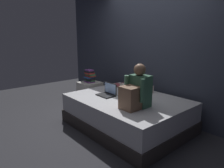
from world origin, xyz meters
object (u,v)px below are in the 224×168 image
bed (127,113)px  person_sitting (136,91)px  book_stack (90,76)px  nightstand (90,94)px  clothes_pile (121,85)px  pillow (136,88)px  laptop (108,92)px

bed → person_sitting: size_ratio=3.05×
book_stack → nightstand: bearing=154.9°
bed → person_sitting: bearing=-28.7°
bed → person_sitting: 0.70m
person_sitting → clothes_pile: size_ratio=2.75×
bed → clothes_pile: size_ratio=8.40×
nightstand → pillow: 1.19m
bed → pillow: (-0.20, 0.45, 0.33)m
nightstand → laptop: laptop is taller
bed → pillow: 0.59m
bed → person_sitting: (0.41, -0.22, 0.52)m
laptop → pillow: size_ratio=0.57×
laptop → pillow: bearing=76.4°
nightstand → pillow: pillow is taller
bed → person_sitting: person_sitting is taller
pillow → bed: bearing=-66.0°
pillow → book_stack: size_ratio=1.93×
bed → book_stack: (-1.29, 0.11, 0.45)m
bed → nightstand: (-1.30, 0.11, 0.02)m
nightstand → book_stack: (0.01, -0.00, 0.42)m
nightstand → clothes_pile: 0.78m
book_stack → pillow: bearing=17.3°
clothes_pile → laptop: bearing=-62.8°
book_stack → clothes_pile: 0.73m
pillow → book_stack: (-1.09, -0.34, 0.11)m
pillow → book_stack: 1.15m
pillow → nightstand: bearing=-163.0°
person_sitting → book_stack: 1.74m
nightstand → book_stack: bearing=-25.1°
book_stack → clothes_pile: bearing=29.7°
laptop → pillow: 0.62m
person_sitting → clothes_pile: (-1.08, 0.69, -0.21)m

